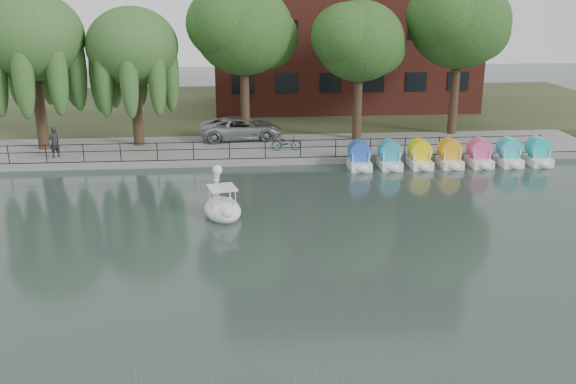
{
  "coord_description": "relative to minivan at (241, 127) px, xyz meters",
  "views": [
    {
      "loc": [
        -1.68,
        -21.72,
        9.6
      ],
      "look_at": [
        0.5,
        4.0,
        1.3
      ],
      "focal_mm": 40.0,
      "sensor_mm": 36.0,
      "label": 1
    }
  ],
  "objects": [
    {
      "name": "pedestrian",
      "position": [
        -10.52,
        -3.57,
        0.17
      ],
      "size": [
        0.84,
        0.85,
        1.98
      ],
      "primitive_type": "imported",
      "rotation": [
        0.0,
        0.0,
        3.94
      ],
      "color": "black",
      "rests_on": "promenade"
    },
    {
      "name": "pedal_boat_row",
      "position": [
        11.49,
        -5.89,
        -0.61
      ],
      "size": [
        11.35,
        1.7,
        1.4
      ],
      "color": "white",
      "rests_on": "ground_plane"
    },
    {
      "name": "promenade",
      "position": [
        1.27,
        -1.88,
        -1.02
      ],
      "size": [
        40.0,
        6.0,
        0.4
      ],
      "primitive_type": "cube",
      "color": "gray",
      "rests_on": "ground_plane"
    },
    {
      "name": "broadleaf_center",
      "position": [
        0.27,
        0.12,
        5.85
      ],
      "size": [
        6.0,
        6.0,
        9.25
      ],
      "color": "#473323",
      "rests_on": "promenade"
    },
    {
      "name": "swan_boat",
      "position": [
        -1.04,
        -12.98,
        -0.76
      ],
      "size": [
        2.09,
        2.77,
        2.1
      ],
      "rotation": [
        0.0,
        0.0,
        0.23
      ],
      "color": "white",
      "rests_on": "ground_plane"
    },
    {
      "name": "ground_plane",
      "position": [
        1.27,
        -17.88,
        -1.22
      ],
      "size": [
        120.0,
        120.0,
        0.0
      ],
      "primitive_type": "plane",
      "color": "#3E4D45"
    },
    {
      "name": "railing",
      "position": [
        1.27,
        -4.63,
        -0.07
      ],
      "size": [
        32.0,
        0.05,
        1.0
      ],
      "color": "black",
      "rests_on": "promenade"
    },
    {
      "name": "land_strip",
      "position": [
        1.27,
        12.12,
        -1.04
      ],
      "size": [
        60.0,
        22.0,
        0.36
      ],
      "primitive_type": "cube",
      "color": "#47512D",
      "rests_on": "ground_plane"
    },
    {
      "name": "broadleaf_far",
      "position": [
        13.77,
        0.62,
        6.18
      ],
      "size": [
        6.3,
        6.3,
        9.71
      ],
      "color": "#473323",
      "rests_on": "promenade"
    },
    {
      "name": "broadleaf_right",
      "position": [
        7.27,
        -0.38,
        5.17
      ],
      "size": [
        5.4,
        5.4,
        8.32
      ],
      "color": "#473323",
      "rests_on": "promenade"
    },
    {
      "name": "willow_left",
      "position": [
        -11.73,
        -1.38,
        5.66
      ],
      "size": [
        5.88,
        5.88,
        9.01
      ],
      "color": "#473323",
      "rests_on": "promenade"
    },
    {
      "name": "bicycle",
      "position": [
        2.58,
        -3.07,
        -0.32
      ],
      "size": [
        0.6,
        1.72,
        1.0
      ],
      "primitive_type": "imported",
      "rotation": [
        0.0,
        0.0,
        1.57
      ],
      "color": "gray",
      "rests_on": "promenade"
    },
    {
      "name": "kerb",
      "position": [
        1.27,
        -4.83,
        -1.02
      ],
      "size": [
        40.0,
        0.25,
        0.4
      ],
      "primitive_type": "cube",
      "color": "gray",
      "rests_on": "ground_plane"
    },
    {
      "name": "minivan",
      "position": [
        0.0,
        0.0,
        0.0
      ],
      "size": [
        3.22,
        6.08,
        1.63
      ],
      "primitive_type": "imported",
      "rotation": [
        0.0,
        0.0,
        1.66
      ],
      "color": "gray",
      "rests_on": "promenade"
    },
    {
      "name": "willow_mid",
      "position": [
        -6.23,
        -0.88,
        5.03
      ],
      "size": [
        5.32,
        5.32,
        8.15
      ],
      "color": "#473323",
      "rests_on": "promenade"
    }
  ]
}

